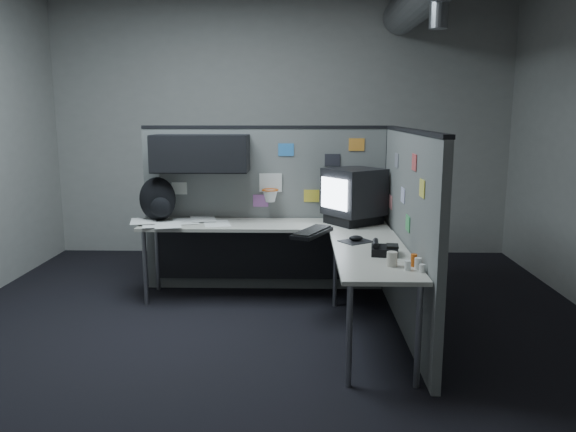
{
  "coord_description": "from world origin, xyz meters",
  "views": [
    {
      "loc": [
        0.25,
        -4.18,
        1.76
      ],
      "look_at": [
        0.14,
        0.35,
        0.92
      ],
      "focal_mm": 35.0,
      "sensor_mm": 36.0,
      "label": 1
    }
  ],
  "objects_px": {
    "keyboard": "(312,232)",
    "monitor": "(354,195)",
    "backpack": "(158,200)",
    "phone": "(384,249)",
    "desk": "(289,242)"
  },
  "relations": [
    {
      "from": "keyboard",
      "to": "monitor",
      "type": "bearing_deg",
      "value": 32.96
    },
    {
      "from": "backpack",
      "to": "monitor",
      "type": "bearing_deg",
      "value": -6.86
    },
    {
      "from": "monitor",
      "to": "phone",
      "type": "relative_size",
      "value": 2.72
    },
    {
      "from": "monitor",
      "to": "phone",
      "type": "height_order",
      "value": "monitor"
    },
    {
      "from": "phone",
      "to": "desk",
      "type": "bearing_deg",
      "value": 146.44
    },
    {
      "from": "desk",
      "to": "phone",
      "type": "distance_m",
      "value": 1.13
    },
    {
      "from": "monitor",
      "to": "keyboard",
      "type": "bearing_deg",
      "value": -119.24
    },
    {
      "from": "monitor",
      "to": "desk",
      "type": "bearing_deg",
      "value": -144.41
    },
    {
      "from": "desk",
      "to": "backpack",
      "type": "height_order",
      "value": "backpack"
    },
    {
      "from": "monitor",
      "to": "backpack",
      "type": "relative_size",
      "value": 1.49
    },
    {
      "from": "monitor",
      "to": "backpack",
      "type": "bearing_deg",
      "value": -173.27
    },
    {
      "from": "desk",
      "to": "keyboard",
      "type": "relative_size",
      "value": 4.36
    },
    {
      "from": "monitor",
      "to": "backpack",
      "type": "xyz_separation_m",
      "value": [
        -1.85,
        0.07,
        -0.06
      ]
    },
    {
      "from": "desk",
      "to": "monitor",
      "type": "distance_m",
      "value": 0.77
    },
    {
      "from": "keyboard",
      "to": "phone",
      "type": "bearing_deg",
      "value": -71.05
    }
  ]
}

